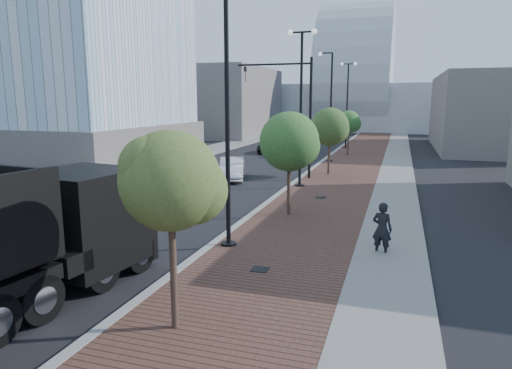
% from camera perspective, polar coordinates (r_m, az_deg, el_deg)
% --- Properties ---
extents(sidewalk, '(7.00, 140.00, 0.12)m').
position_cam_1_polar(sidewalk, '(44.97, 14.04, 3.63)').
color(sidewalk, '#4C2D23').
rests_on(sidewalk, ground).
extents(concrete_strip, '(2.40, 140.00, 0.13)m').
position_cam_1_polar(concrete_strip, '(44.88, 17.48, 3.45)').
color(concrete_strip, slate).
rests_on(concrete_strip, ground).
extents(curb, '(0.30, 140.00, 0.14)m').
position_cam_1_polar(curb, '(45.32, 9.61, 3.86)').
color(curb, gray).
rests_on(curb, ground).
extents(west_sidewalk, '(4.00, 140.00, 0.12)m').
position_cam_1_polar(west_sidewalk, '(48.85, -5.70, 4.42)').
color(west_sidewalk, slate).
rests_on(west_sidewalk, ground).
extents(white_sedan, '(2.83, 4.70, 1.46)m').
position_cam_1_polar(white_sedan, '(30.44, -3.04, 2.02)').
color(white_sedan, white).
rests_on(white_sedan, ground).
extents(dark_car_mid, '(2.40, 4.80, 1.30)m').
position_cam_1_polar(dark_car_mid, '(46.05, 2.09, 4.83)').
color(dark_car_mid, black).
rests_on(dark_car_mid, ground).
extents(dark_car_far, '(2.12, 4.88, 1.40)m').
position_cam_1_polar(dark_car_far, '(47.96, 4.06, 5.10)').
color(dark_car_far, black).
rests_on(dark_car_far, ground).
extents(pedestrian, '(0.78, 0.61, 1.87)m').
position_cam_1_polar(pedestrian, '(16.03, 15.65, -5.44)').
color(pedestrian, black).
rests_on(pedestrian, ground).
extents(streetlight_1, '(1.44, 0.56, 9.21)m').
position_cam_1_polar(streetlight_1, '(15.72, -4.03, 7.24)').
color(streetlight_1, black).
rests_on(streetlight_1, ground).
extents(streetlight_2, '(1.72, 0.56, 9.28)m').
position_cam_1_polar(streetlight_2, '(27.18, 5.69, 9.62)').
color(streetlight_2, black).
rests_on(streetlight_2, ground).
extents(streetlight_3, '(1.44, 0.56, 9.21)m').
position_cam_1_polar(streetlight_3, '(39.02, 9.25, 9.10)').
color(streetlight_3, black).
rests_on(streetlight_3, ground).
extents(streetlight_4, '(1.72, 0.56, 9.28)m').
position_cam_1_polar(streetlight_4, '(50.90, 11.44, 9.88)').
color(streetlight_4, black).
rests_on(streetlight_4, ground).
extents(traffic_mast, '(5.09, 0.20, 8.00)m').
position_cam_1_polar(traffic_mast, '(30.31, 5.21, 10.02)').
color(traffic_mast, black).
rests_on(traffic_mast, ground).
extents(tree_0, '(2.28, 2.21, 4.64)m').
position_cam_1_polar(tree_0, '(9.93, -10.49, 0.39)').
color(tree_0, '#382619').
rests_on(tree_0, ground).
extents(tree_1, '(2.67, 2.67, 4.78)m').
position_cam_1_polar(tree_1, '(20.23, 4.37, 5.41)').
color(tree_1, '#382619').
rests_on(tree_1, ground).
extents(tree_2, '(2.66, 2.66, 4.78)m').
position_cam_1_polar(tree_2, '(31.99, 9.39, 7.20)').
color(tree_2, '#382619').
rests_on(tree_2, ground).
extents(tree_3, '(2.22, 2.14, 4.33)m').
position_cam_1_polar(tree_3, '(43.90, 11.71, 7.75)').
color(tree_3, '#382619').
rests_on(tree_3, ground).
extents(tower_podium, '(19.00, 19.00, 3.00)m').
position_cam_1_polar(tower_podium, '(47.64, -21.97, 5.29)').
color(tower_podium, '#605956').
rests_on(tower_podium, ground).
extents(convention_center, '(50.00, 30.00, 50.00)m').
position_cam_1_polar(convention_center, '(89.97, 12.62, 10.80)').
color(convention_center, '#9EA4A7').
rests_on(convention_center, ground).
extents(commercial_block_nw, '(14.00, 20.00, 10.00)m').
position_cam_1_polar(commercial_block_nw, '(69.73, -4.54, 10.33)').
color(commercial_block_nw, '#665F5C').
rests_on(commercial_block_nw, ground).
extents(commercial_block_ne, '(12.00, 22.00, 8.00)m').
position_cam_1_polar(commercial_block_ne, '(55.45, 28.07, 8.05)').
color(commercial_block_ne, slate).
rests_on(commercial_block_ne, ground).
extents(utility_cover_1, '(0.50, 0.50, 0.02)m').
position_cam_1_polar(utility_cover_1, '(14.13, 0.49, -10.67)').
color(utility_cover_1, black).
rests_on(utility_cover_1, sidewalk).
extents(utility_cover_2, '(0.50, 0.50, 0.02)m').
position_cam_1_polar(utility_cover_2, '(24.44, 8.14, -1.63)').
color(utility_cover_2, black).
rests_on(utility_cover_2, sidewalk).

